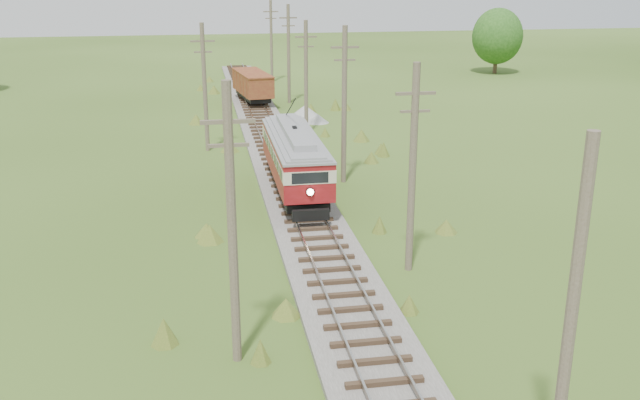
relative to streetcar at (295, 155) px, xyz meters
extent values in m
cube|color=#605B54|center=(0.00, 5.45, -2.27)|extent=(3.60, 96.00, 0.25)
cube|color=#726659|center=(-0.72, 5.45, -1.91)|extent=(0.08, 96.00, 0.17)
cube|color=#726659|center=(0.72, 5.45, -1.91)|extent=(0.08, 96.00, 0.17)
cube|color=#2D2116|center=(0.00, 5.45, -2.06)|extent=(2.40, 96.00, 0.16)
cube|color=black|center=(0.00, 0.00, -1.43)|extent=(2.17, 9.86, 0.40)
cube|color=maroon|center=(0.00, 0.00, -0.54)|extent=(2.55, 10.72, 0.98)
cube|color=beige|center=(0.00, 0.00, 0.26)|extent=(2.58, 10.77, 0.62)
cube|color=black|center=(0.00, 0.00, 0.26)|extent=(2.60, 10.29, 0.49)
cube|color=maroon|center=(0.00, 0.00, 0.71)|extent=(2.55, 10.72, 0.27)
cube|color=gray|center=(0.00, 0.00, 1.00)|extent=(2.60, 10.82, 0.34)
cube|color=gray|center=(0.00, 0.00, 1.31)|extent=(1.17, 8.03, 0.36)
sphere|color=#FFF2BF|center=(-0.03, -5.43, -0.41)|extent=(0.32, 0.32, 0.32)
cylinder|color=black|center=(0.01, 1.61, 2.31)|extent=(0.08, 4.15, 1.72)
cylinder|color=black|center=(-0.69, -4.04, -1.48)|extent=(0.11, 0.71, 0.71)
cylinder|color=black|center=(0.65, -4.05, -1.48)|extent=(0.11, 0.71, 0.71)
cylinder|color=black|center=(-0.65, 4.05, -1.48)|extent=(0.11, 0.71, 0.71)
cylinder|color=black|center=(0.69, 4.05, -1.48)|extent=(0.11, 0.71, 0.71)
cube|color=black|center=(0.00, 28.08, -1.52)|extent=(2.74, 6.62, 0.45)
cube|color=maroon|center=(0.00, 28.08, -0.41)|extent=(3.30, 7.39, 1.78)
cube|color=maroon|center=(0.00, 28.08, 0.53)|extent=(3.37, 7.54, 0.11)
cylinder|color=black|center=(-0.36, 25.87, -1.48)|extent=(0.21, 0.72, 0.71)
cylinder|color=black|center=(0.96, 26.06, -1.48)|extent=(0.21, 0.72, 0.71)
cylinder|color=black|center=(-0.96, 30.11, -1.48)|extent=(0.21, 0.72, 0.71)
cylinder|color=black|center=(0.36, 30.30, -1.48)|extent=(0.21, 0.72, 0.71)
cone|color=gray|center=(3.63, 20.28, -1.76)|extent=(3.39, 3.39, 1.27)
cone|color=gray|center=(4.48, 19.23, -2.02)|extent=(1.90, 1.90, 0.74)
cylinder|color=brown|center=(3.10, -23.55, 2.01)|extent=(0.30, 0.30, 8.80)
cylinder|color=brown|center=(3.30, -10.55, 1.91)|extent=(0.30, 0.30, 8.60)
cube|color=brown|center=(3.30, -10.55, 5.01)|extent=(1.60, 0.12, 0.12)
cube|color=brown|center=(3.30, -10.55, 4.31)|extent=(1.20, 0.10, 0.10)
cylinder|color=brown|center=(3.20, 2.45, 2.11)|extent=(0.30, 0.30, 9.00)
cube|color=brown|center=(3.20, 2.45, 5.41)|extent=(1.60, 0.12, 0.12)
cube|color=brown|center=(3.20, 2.45, 4.71)|extent=(1.20, 0.10, 0.10)
cylinder|color=brown|center=(3.00, 15.45, 1.81)|extent=(0.30, 0.30, 8.40)
cube|color=brown|center=(3.00, 15.45, 4.81)|extent=(1.60, 0.12, 0.12)
cube|color=brown|center=(3.00, 15.45, 4.11)|extent=(1.20, 0.10, 0.10)
cylinder|color=brown|center=(3.40, 28.45, 2.06)|extent=(0.30, 0.30, 8.90)
cube|color=brown|center=(3.40, 28.45, 5.31)|extent=(1.60, 0.12, 0.12)
cube|color=brown|center=(3.40, 28.45, 4.61)|extent=(1.20, 0.10, 0.10)
cylinder|color=brown|center=(3.20, 41.45, 1.96)|extent=(0.30, 0.30, 8.70)
cube|color=brown|center=(3.20, 41.45, 5.11)|extent=(1.60, 0.12, 0.12)
cube|color=brown|center=(3.20, 41.45, 4.41)|extent=(1.20, 0.10, 0.10)
cylinder|color=brown|center=(-4.20, -16.55, 2.11)|extent=(0.30, 0.30, 9.00)
cube|color=brown|center=(-4.20, -16.55, 5.41)|extent=(1.60, 0.12, 0.12)
cube|color=brown|center=(-4.20, -16.55, 4.71)|extent=(1.20, 0.10, 0.10)
cylinder|color=brown|center=(-4.50, 11.45, 1.91)|extent=(0.30, 0.30, 8.60)
cube|color=brown|center=(-4.50, 11.45, 5.01)|extent=(1.60, 0.12, 0.12)
cube|color=brown|center=(-4.50, 11.45, 4.31)|extent=(1.20, 0.10, 0.10)
cylinder|color=#38281C|center=(30.00, 43.45, -1.13)|extent=(0.50, 0.50, 2.52)
ellipsoid|color=#1C4815|center=(30.00, 43.45, 1.95)|extent=(5.88, 5.88, 6.47)
camera|label=1|loc=(-5.03, -36.93, 9.65)|focal=40.00mm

